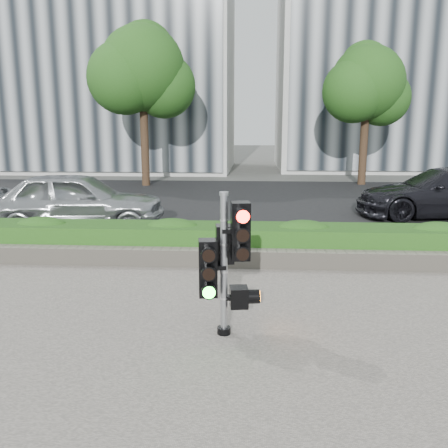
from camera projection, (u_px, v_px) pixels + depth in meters
name	position (u px, v px, depth m)	size (l,w,h in m)	color
ground	(221.00, 304.00, 7.42)	(120.00, 120.00, 0.00)	#51514C
sidewalk	(205.00, 390.00, 4.97)	(16.00, 11.00, 0.03)	#9E9389
road	(241.00, 202.00, 17.19)	(60.00, 13.00, 0.02)	black
curb	(231.00, 249.00, 10.48)	(60.00, 0.25, 0.12)	gray
stone_wall	(228.00, 258.00, 9.23)	(12.00, 0.32, 0.34)	gray
hedge	(230.00, 242.00, 9.83)	(12.00, 1.00, 0.68)	#3F922C
building_left	(101.00, 46.00, 28.92)	(16.00, 9.00, 15.00)	#B7B7B2
building_right	(422.00, 72.00, 29.92)	(18.00, 10.00, 12.00)	#B7B7B2
tree_left	(142.00, 72.00, 20.89)	(4.61, 4.03, 7.34)	black
tree_right	(366.00, 86.00, 21.35)	(4.10, 3.58, 6.53)	black
traffic_signal	(226.00, 257.00, 6.10)	(0.68, 0.53, 1.90)	black
car_silver	(76.00, 201.00, 12.42)	(1.83, 4.55, 1.55)	#A8ABAF
car_dark	(443.00, 192.00, 14.21)	(2.07, 5.09, 1.48)	black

